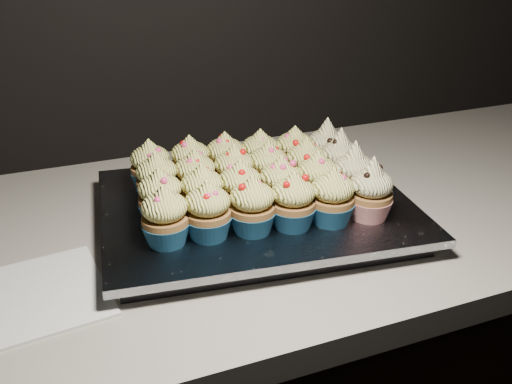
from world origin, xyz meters
The scene contains 28 objects.
worktop centered at (0.00, 1.70, 0.88)m, with size 2.44×0.64×0.04m, color beige.
napkin centered at (-0.48, 1.59, 0.90)m, with size 0.17×0.17×0.00m, color white.
baking_tray centered at (-0.15, 1.67, 0.91)m, with size 0.42×0.32×0.02m, color black.
foil_lining centered at (-0.15, 1.67, 0.93)m, with size 0.46×0.36×0.01m, color silver.
cupcake_0 centered at (-0.31, 1.60, 0.97)m, with size 0.06×0.06×0.08m.
cupcake_1 centered at (-0.25, 1.59, 0.97)m, with size 0.06×0.06×0.08m.
cupcake_2 centered at (-0.19, 1.58, 0.97)m, with size 0.06×0.06×0.08m.
cupcake_3 centered at (-0.13, 1.58, 0.97)m, with size 0.06×0.06×0.08m.
cupcake_4 centered at (-0.08, 1.57, 0.97)m, with size 0.06×0.06×0.08m.
cupcake_5 centered at (-0.02, 1.56, 0.97)m, with size 0.06×0.06×0.10m.
cupcake_6 centered at (-0.30, 1.65, 0.97)m, with size 0.06×0.06×0.08m.
cupcake_7 centered at (-0.24, 1.65, 0.97)m, with size 0.06×0.06×0.08m.
cupcake_8 centered at (-0.19, 1.64, 0.97)m, with size 0.06×0.06×0.08m.
cupcake_9 centered at (-0.13, 1.63, 0.97)m, with size 0.06×0.06×0.08m.
cupcake_10 centered at (-0.07, 1.63, 0.97)m, with size 0.06×0.06×0.08m.
cupcake_11 centered at (-0.01, 1.62, 0.97)m, with size 0.06×0.06×0.10m.
cupcake_12 centered at (-0.29, 1.71, 0.97)m, with size 0.06×0.06×0.08m.
cupcake_13 centered at (-0.24, 1.70, 0.97)m, with size 0.06×0.06×0.08m.
cupcake_14 centered at (-0.18, 1.70, 0.97)m, with size 0.06×0.06×0.08m.
cupcake_15 centered at (-0.12, 1.69, 0.97)m, with size 0.06×0.06×0.08m.
cupcake_16 centered at (-0.06, 1.69, 0.97)m, with size 0.06×0.06×0.08m.
cupcake_17 centered at (-0.01, 1.68, 0.97)m, with size 0.06×0.06×0.10m.
cupcake_18 centered at (-0.29, 1.77, 0.97)m, with size 0.06×0.06×0.08m.
cupcake_19 centered at (-0.23, 1.76, 0.97)m, with size 0.06×0.06×0.08m.
cupcake_20 centered at (-0.17, 1.76, 0.97)m, with size 0.06×0.06×0.08m.
cupcake_21 centered at (-0.11, 1.75, 0.97)m, with size 0.06×0.06×0.08m.
cupcake_22 centered at (-0.06, 1.74, 0.97)m, with size 0.06×0.06×0.08m.
cupcake_23 centered at (0.00, 1.73, 0.97)m, with size 0.06×0.06×0.10m.
Camera 1 is at (-0.44, 0.95, 1.32)m, focal length 40.00 mm.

